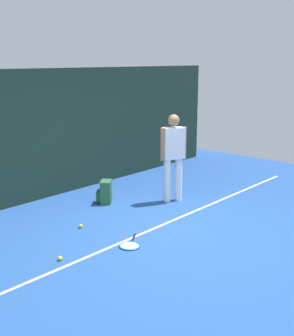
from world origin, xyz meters
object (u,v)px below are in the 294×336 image
Objects in this scene: tennis_racket at (130,245)px; tennis_ball_near_player at (81,226)px; tennis_player at (173,153)px; backpack at (105,192)px; tennis_ball_by_fence at (60,258)px.

tennis_ball_near_player reaches higher than tennis_racket.
tennis_player is 2.35m from tennis_ball_near_player.
backpack is 2.59m from tennis_ball_by_fence.
tennis_player is 3.86× the size of backpack.
tennis_player is 25.76× the size of tennis_ball_by_fence.
tennis_player is 3.31m from tennis_ball_by_fence.
tennis_racket is 9.25× the size of tennis_ball_by_fence.
tennis_racket is 1.08m from tennis_ball_by_fence.
tennis_player reaches higher than tennis_ball_by_fence.
tennis_ball_near_player is at bearing 36.43° from tennis_ball_by_fence.
tennis_ball_by_fence is (-3.14, -0.50, -0.93)m from tennis_player.
tennis_player is 2.78× the size of tennis_racket.
backpack reaches higher than tennis_ball_near_player.
tennis_racket is at bearing -20.73° from tennis_ball_by_fence.
tennis_player reaches higher than backpack.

